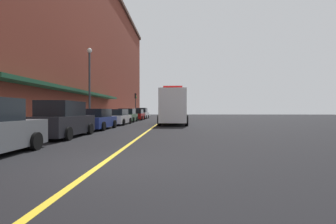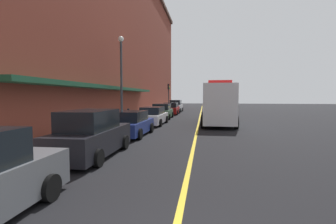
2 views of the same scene
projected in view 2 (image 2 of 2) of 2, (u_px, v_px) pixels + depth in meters
name	position (u px, v px, depth m)	size (l,w,h in m)	color
ground_plane	(200.00, 118.00, 28.00)	(112.00, 112.00, 0.00)	black
sidewalk_left	(146.00, 117.00, 28.89)	(2.40, 70.00, 0.15)	gray
lane_center_stripe	(200.00, 118.00, 28.00)	(0.16, 70.00, 0.01)	gold
brick_building_left	(80.00, 30.00, 28.33)	(13.55, 64.00, 19.93)	maroon
parked_car_1	(92.00, 135.00, 10.02)	(2.00, 4.79, 1.89)	black
parked_car_2	(131.00, 124.00, 15.39)	(2.20, 4.55, 1.53)	navy
parked_car_3	(153.00, 116.00, 21.37)	(2.09, 4.90, 1.53)	silver
parked_car_4	(162.00, 111.00, 27.09)	(2.14, 4.60, 1.64)	#2D5133
parked_car_5	(171.00, 109.00, 33.29)	(2.12, 4.63, 1.58)	maroon
parked_car_6	(176.00, 106.00, 38.96)	(2.05, 4.35, 1.84)	silver
box_truck	(218.00, 104.00, 21.58)	(2.90, 8.42, 3.63)	silver
parking_meter_0	(128.00, 114.00, 19.35)	(0.14, 0.18, 1.33)	#4C4C51
parking_meter_1	(84.00, 124.00, 12.24)	(0.14, 0.18, 1.33)	#4C4C51
street_lamp_left	(121.00, 71.00, 19.39)	(0.44, 0.44, 6.94)	#33383D
traffic_light_near	(169.00, 92.00, 40.51)	(0.38, 0.36, 4.30)	#232326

